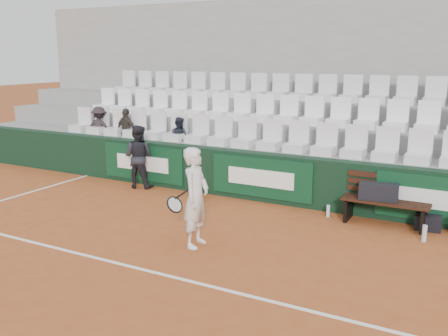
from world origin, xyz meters
TOP-DOWN VIEW (x-y plane):
  - ground at (0.00, 0.00)m, footprint 80.00×80.00m
  - court_baseline at (0.00, 0.00)m, footprint 18.00×0.06m
  - back_barrier at (0.07, 3.99)m, footprint 18.00×0.34m
  - grandstand_tier_front at (0.00, 4.62)m, footprint 18.00×0.95m
  - grandstand_tier_mid at (0.00, 5.58)m, footprint 18.00×0.95m
  - grandstand_tier_back at (0.00, 6.53)m, footprint 18.00×0.95m
  - grandstand_rear_wall at (0.00, 7.15)m, footprint 18.00×0.30m
  - seat_row_front at (0.00, 4.45)m, footprint 11.90×0.44m
  - seat_row_mid at (0.00, 5.40)m, footprint 11.90×0.44m
  - seat_row_back at (0.00, 6.35)m, footprint 11.90×0.44m
  - bench_left at (2.33, 3.60)m, footprint 1.50×0.56m
  - sports_bag_left at (2.19, 3.61)m, footprint 0.71×0.39m
  - sports_bag_ground at (3.04, 3.68)m, footprint 0.45×0.30m
  - water_bottle_near at (1.31, 3.57)m, footprint 0.06×0.06m
  - water_bottle_far at (3.06, 3.06)m, footprint 0.08×0.08m
  - tennis_player at (-0.12, 1.16)m, footprint 0.71×0.62m
  - ball_kid at (-3.14, 3.60)m, footprint 0.79×0.67m
  - spectator_a at (-5.08, 4.50)m, footprint 0.81×0.58m
  - spectator_b at (-4.19, 4.50)m, footprint 0.69×0.36m
  - spectator_c at (-2.63, 4.50)m, footprint 0.50×0.39m

SIDE VIEW (x-z plane):
  - ground at x=0.00m, z-range 0.00..0.00m
  - court_baseline at x=0.00m, z-range 0.00..0.01m
  - water_bottle_near at x=1.31m, z-range 0.00..0.23m
  - sports_bag_ground at x=3.04m, z-range 0.00..0.26m
  - water_bottle_far at x=3.06m, z-range 0.00..0.28m
  - bench_left at x=2.33m, z-range 0.00..0.45m
  - grandstand_tier_front at x=0.00m, z-range 0.00..1.00m
  - back_barrier at x=0.07m, z-range 0.00..1.00m
  - sports_bag_left at x=2.19m, z-range 0.45..0.74m
  - ball_kid at x=-3.14m, z-range 0.00..1.44m
  - grandstand_tier_mid at x=0.00m, z-range 0.00..1.45m
  - tennis_player at x=-0.12m, z-range 0.00..1.59m
  - grandstand_tier_back at x=0.00m, z-range 0.00..1.90m
  - seat_row_front at x=0.00m, z-range 1.00..1.63m
  - spectator_c at x=-2.63m, z-range 1.00..2.00m
  - spectator_b at x=-4.19m, z-range 1.00..2.13m
  - spectator_a at x=-5.08m, z-range 1.00..2.13m
  - seat_row_mid at x=0.00m, z-range 1.45..2.08m
  - grandstand_rear_wall at x=0.00m, z-range 0.00..4.40m
  - seat_row_back at x=0.00m, z-range 1.90..2.53m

